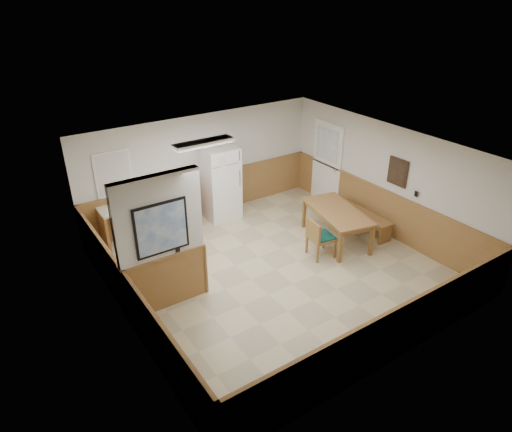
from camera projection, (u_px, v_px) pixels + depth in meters
ground at (275, 270)px, 9.18m from camera, size 6.00×6.00×0.00m
ceiling at (278, 152)px, 8.02m from camera, size 6.00×6.00×0.02m
back_wall at (202, 166)px, 10.81m from camera, size 6.00×0.02×2.50m
right_wall at (386, 180)px, 10.08m from camera, size 0.02×6.00×2.50m
left_wall at (122, 264)px, 7.12m from camera, size 0.02×6.00×2.50m
wainscot_back at (204, 195)px, 11.14m from camera, size 6.00×0.04×1.00m
wainscot_right at (381, 211)px, 10.42m from camera, size 0.04×6.00×1.00m
wainscot_left at (129, 302)px, 7.48m from camera, size 0.04×6.00×1.00m
partition_wall at (161, 245)px, 7.64m from camera, size 1.50×0.20×2.50m
kitchen_counter at (163, 214)px, 10.35m from camera, size 2.20×0.61×1.00m
exterior_door at (327, 163)px, 11.56m from camera, size 0.07×1.02×2.15m
kitchen_window at (114, 174)px, 9.62m from camera, size 0.80×0.04×1.00m
wall_painting at (398, 172)px, 9.71m from camera, size 0.04×0.50×0.60m
fluorescent_fixture at (203, 143)px, 8.61m from camera, size 1.20×0.30×0.09m
refrigerator at (221, 183)px, 10.85m from camera, size 0.81×0.73×1.78m
dining_table at (337, 214)px, 9.92m from camera, size 1.23×1.90×0.75m
dining_bench at (361, 215)px, 10.54m from camera, size 0.42×1.65×0.45m
dining_chair at (318, 236)px, 9.41m from camera, size 0.74×0.55×0.85m
fire_extinguisher at (187, 183)px, 10.36m from camera, size 0.14×0.14×0.42m
soap_bottle at (119, 201)px, 9.65m from camera, size 0.09×0.09×0.24m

